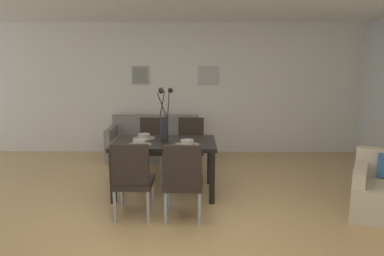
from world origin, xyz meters
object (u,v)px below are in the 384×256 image
object	(u,v)px
dining_chair_far_right	(191,143)
framed_picture_left	(140,75)
dining_chair_far_left	(183,178)
dining_chair_near_right	(152,143)
bowl_near_left	(139,142)
sofa	(155,144)
bowl_near_right	(144,136)
dining_table	(165,148)
framed_picture_center	(208,75)
bowl_far_left	(187,142)
dining_chair_near_left	(132,177)
centerpiece_vase	(164,121)

from	to	relation	value
dining_chair_far_right	framed_picture_left	size ratio (longest dim) A/B	2.47
dining_chair_far_left	dining_chair_near_right	bearing A→B (deg)	108.20
bowl_near_left	sofa	world-z (taller)	bowl_near_left
dining_chair_near_right	bowl_near_right	distance (m)	0.72
framed_picture_left	sofa	bearing A→B (deg)	-56.72
dining_table	framed_picture_left	xyz separation A→B (m)	(-0.68, 2.29, 0.93)
bowl_near_left	bowl_near_right	size ratio (longest dim) A/B	1.00
framed_picture_center	bowl_far_left	bearing A→B (deg)	-98.24
bowl_near_left	dining_chair_far_left	bearing A→B (deg)	-48.41
dining_chair_near_left	centerpiece_vase	bearing A→B (deg)	70.16
bowl_near_left	bowl_far_left	distance (m)	0.63
bowl_near_left	sofa	xyz separation A→B (m)	(-0.04, 2.00, -0.50)
bowl_far_left	framed_picture_center	bearing A→B (deg)	81.76
dining_chair_far_left	sofa	size ratio (longest dim) A/B	0.54
dining_chair_far_right	bowl_far_left	world-z (taller)	dining_chair_far_right
bowl_near_right	sofa	world-z (taller)	bowl_near_right
dining_chair_near_right	sofa	xyz separation A→B (m)	(-0.07, 0.93, -0.23)
dining_chair_near_right	framed_picture_center	xyz separation A→B (m)	(0.96, 1.42, 1.07)
dining_chair_far_left	bowl_near_right	size ratio (longest dim) A/B	5.41
bowl_near_right	dining_chair_far_left	bearing A→B (deg)	-60.77
dining_table	bowl_near_right	world-z (taller)	bowl_near_right
dining_chair_far_left	framed_picture_center	bearing A→B (deg)	82.98
dining_table	bowl_near_right	bearing A→B (deg)	147.81
dining_chair_near_right	sofa	world-z (taller)	dining_chair_near_right
centerpiece_vase	dining_chair_far_right	bearing A→B (deg)	68.36
framed_picture_left	framed_picture_center	distance (m)	1.35
dining_chair_far_left	dining_chair_far_right	size ratio (longest dim) A/B	1.00
bowl_far_left	sofa	size ratio (longest dim) A/B	0.10
dining_table	dining_chair_near_right	distance (m)	0.93
dining_chair_near_left	sofa	xyz separation A→B (m)	(-0.06, 2.64, -0.23)
dining_table	bowl_far_left	xyz separation A→B (m)	(0.32, -0.20, 0.13)
bowl_far_left	framed_picture_center	xyz separation A→B (m)	(0.36, 2.48, 0.80)
dining_chair_near_right	centerpiece_vase	distance (m)	1.05
dining_chair_near_left	framed_picture_left	bearing A→B (deg)	96.86
bowl_near_right	bowl_far_left	bearing A→B (deg)	-32.19
dining_chair_far_right	bowl_far_left	size ratio (longest dim) A/B	5.41
dining_chair_near_right	bowl_near_left	xyz separation A→B (m)	(-0.03, -1.07, 0.27)
dining_table	dining_chair_far_right	world-z (taller)	dining_chair_far_right
dining_chair_near_left	bowl_near_right	world-z (taller)	dining_chair_near_left
dining_chair_near_right	framed_picture_left	distance (m)	1.81
dining_chair_far_left	sofa	xyz separation A→B (m)	(-0.64, 2.68, -0.23)
dining_table	dining_chair_near_right	xyz separation A→B (m)	(-0.29, 0.87, -0.14)
dining_chair_near_right	sofa	size ratio (longest dim) A/B	0.54
dining_chair_near_left	framed_picture_center	size ratio (longest dim) A/B	2.29
bowl_near_right	sofa	xyz separation A→B (m)	(-0.04, 1.61, -0.50)
dining_chair_near_right	dining_chair_far_right	xyz separation A→B (m)	(0.64, 0.01, 0.00)
bowl_near_left	dining_table	bearing A→B (deg)	32.19
dining_chair_near_right	dining_chair_far_left	distance (m)	1.84
dining_chair_near_right	dining_chair_near_left	bearing A→B (deg)	-90.39
dining_table	dining_chair_near_left	world-z (taller)	dining_chair_near_left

